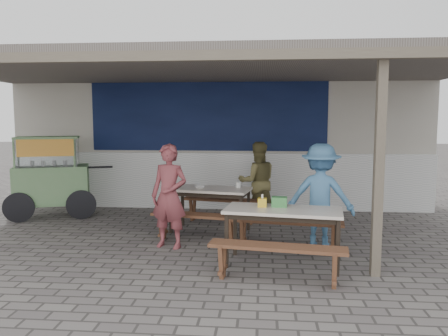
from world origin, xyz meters
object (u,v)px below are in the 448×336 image
Objects in this scene: bench_right_wall at (287,227)px; condiment_bowl at (200,187)px; table_right at (283,215)px; condiment_jar at (238,185)px; bench_left_wall at (221,205)px; donation_box at (279,202)px; bench_left_street at (197,221)px; patron_street_side at (169,196)px; patron_right_table at (320,195)px; vendor_cart at (51,173)px; table_left at (210,193)px; patron_wall_side at (257,182)px; bench_right_street at (277,254)px; tissue_box at (262,202)px.

condiment_bowl is at bearing 153.78° from bench_right_wall.
table_right is 17.05× the size of condiment_jar.
bench_left_wall is 7.28× the size of donation_box.
bench_left_street is at bearing 146.27° from donation_box.
bench_right_wall is at bearing 14.19° from patron_street_side.
table_right is 2.10m from condiment_bowl.
bench_left_street is 1.93m from patron_right_table.
table_left is at bearing -34.57° from vendor_cart.
table_left is at bearing 126.35° from donation_box.
vendor_cart reaches higher than patron_street_side.
table_right is 2.53m from patron_wall_side.
donation_box is at bearing 94.58° from bench_right_street.
bench_left_street is 1.41m from bench_right_wall.
patron_street_side is at bearing -130.79° from bench_left_street.
table_right reaches higher than bench_left_street.
patron_wall_side is at bearing 69.73° from patron_street_side.
bench_right_wall is at bearing 40.76° from patron_right_table.
tissue_box is at bearing 164.59° from table_right.
bench_right_street is at bearing -61.57° from condiment_bowl.
tissue_box is (-0.36, -0.53, 0.47)m from bench_right_wall.
patron_wall_side is 2.38m from tissue_box.
bench_left_wall is 7.83× the size of condiment_bowl.
patron_street_side is at bearing 42.76° from patron_wall_side.
condiment_jar is at bearing -47.58° from bench_left_wall.
bench_left_street is 12.69× the size of tissue_box.
bench_left_street is 15.73× the size of condiment_jar.
bench_left_street is 1.00× the size of bench_left_wall.
table_left is 1.76m from tissue_box.
vendor_cart is (-4.39, 2.50, 0.19)m from table_right.
table_right is at bearing -70.67° from donation_box.
table_left is at bearing -90.00° from bench_left_wall.
tissue_box is at bearing -28.57° from bench_left_street.
bench_left_wall is 0.94× the size of patron_street_side.
table_right is at bearing -7.23° from patron_street_side.
patron_street_side reaches higher than donation_box.
bench_left_wall is at bearing 122.16° from table_right.
bench_left_street is 0.79× the size of vendor_cart.
patron_wall_side is (0.66, 0.19, 0.41)m from bench_left_wall.
bench_right_wall is (0.19, 1.30, 0.00)m from bench_right_street.
table_left is 0.98× the size of bench_left_street.
table_left is 0.91× the size of table_right.
table_right reaches higher than bench_right_street.
bench_left_wall is at bearing 114.10° from donation_box.
condiment_bowl is at bearing -102.94° from bench_left_wall.
vendor_cart is at bearing 158.70° from table_right.
condiment_bowl is at bearing -166.63° from table_left.
tissue_box reaches higher than condiment_jar.
donation_box is (1.24, -0.83, 0.48)m from bench_left_street.
condiment_bowl is (-1.92, 0.72, -0.00)m from patron_right_table.
bench_left_wall is 0.87m from condiment_bowl.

